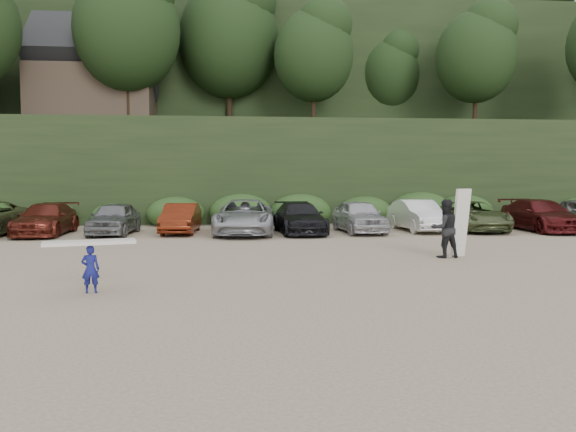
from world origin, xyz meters
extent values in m
plane|color=tan|center=(0.00, 0.00, 0.00)|extent=(120.00, 120.00, 0.00)
cube|color=black|center=(0.00, 22.00, 3.00)|extent=(80.00, 14.00, 6.00)
cube|color=black|center=(0.00, 40.00, 8.00)|extent=(90.00, 30.00, 16.00)
ellipsoid|color=black|center=(0.00, 22.00, 11.00)|extent=(66.00, 12.00, 10.00)
cube|color=#2B491E|center=(-0.55, 14.50, 0.60)|extent=(46.20, 2.00, 1.20)
cube|color=brown|center=(-12.00, 24.00, 8.00)|extent=(8.00, 6.00, 4.00)
imported|color=maroon|center=(-11.15, 10.13, 0.72)|extent=(2.08, 5.01, 1.45)
imported|color=slate|center=(-8.07, 10.00, 0.76)|extent=(2.00, 4.52, 1.51)
imported|color=maroon|center=(-5.06, 10.29, 0.70)|extent=(1.70, 4.33, 1.40)
imported|color=#A3A4AA|center=(-2.07, 9.64, 0.81)|extent=(3.08, 5.97, 1.61)
imported|color=black|center=(0.51, 9.74, 0.73)|extent=(2.36, 5.14, 1.46)
imported|color=#B6B6BB|center=(3.39, 9.85, 0.79)|extent=(2.17, 4.73, 1.57)
imported|color=white|center=(6.42, 10.25, 0.76)|extent=(1.92, 4.73, 1.53)
imported|color=#505C35|center=(9.15, 10.17, 0.73)|extent=(2.43, 5.23, 1.45)
imported|color=#4D1113|center=(12.46, 9.72, 0.77)|extent=(2.22, 5.35, 1.55)
imported|color=navy|center=(-5.86, -3.31, 0.55)|extent=(0.43, 0.31, 1.11)
cube|color=white|center=(-5.86, -3.31, 1.17)|extent=(2.10, 1.06, 0.08)
imported|color=black|center=(4.37, 1.39, 0.97)|extent=(1.01, 0.83, 1.93)
cube|color=silver|center=(4.92, 1.45, 1.14)|extent=(0.72, 0.58, 2.28)
camera|label=1|loc=(-2.57, -16.45, 2.68)|focal=35.00mm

